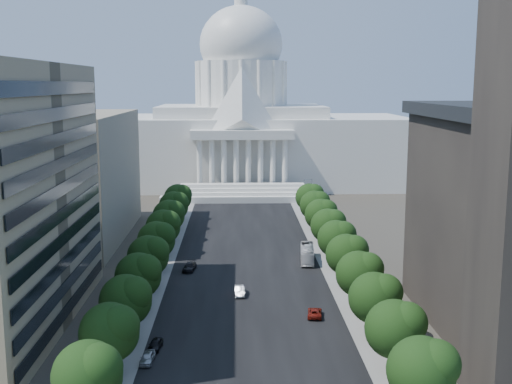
{
  "coord_description": "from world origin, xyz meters",
  "views": [
    {
      "loc": [
        -1.98,
        -52.73,
        36.91
      ],
      "look_at": [
        2.0,
        75.1,
        15.28
      ],
      "focal_mm": 45.0,
      "sensor_mm": 36.0,
      "label": 1
    }
  ],
  "objects": [
    {
      "name": "tree_l_h",
      "position": [
        -17.66,
        95.81,
        6.45
      ],
      "size": [
        7.79,
        7.6,
        9.97
      ],
      "color": "#33261C",
      "rests_on": "ground"
    },
    {
      "name": "streetlight_b",
      "position": [
        19.9,
        35.0,
        5.82
      ],
      "size": [
        2.61,
        0.44,
        9.0
      ],
      "color": "gray",
      "rests_on": "ground"
    },
    {
      "name": "car_silver",
      "position": [
        -1.5,
        55.98,
        0.79
      ],
      "size": [
        1.86,
        4.87,
        1.59
      ],
      "primitive_type": "imported",
      "rotation": [
        0.0,
        0.0,
        0.04
      ],
      "color": "#B5B6BD",
      "rests_on": "ground"
    },
    {
      "name": "tree_l_b",
      "position": [
        -17.66,
        23.81,
        6.45
      ],
      "size": [
        7.79,
        7.6,
        9.97
      ],
      "color": "#33261C",
      "rests_on": "ground"
    },
    {
      "name": "capitol",
      "position": [
        0.0,
        184.89,
        20.01
      ],
      "size": [
        120.0,
        56.0,
        73.0
      ],
      "color": "white",
      "rests_on": "ground"
    },
    {
      "name": "road_asphalt",
      "position": [
        0.0,
        90.0,
        0.0
      ],
      "size": [
        30.0,
        260.0,
        0.01
      ],
      "primitive_type": "cube",
      "color": "black",
      "rests_on": "ground"
    },
    {
      "name": "tree_r_a",
      "position": [
        18.34,
        11.81,
        6.45
      ],
      "size": [
        7.79,
        7.6,
        9.97
      ],
      "color": "#33261C",
      "rests_on": "ground"
    },
    {
      "name": "streetlight_c",
      "position": [
        19.9,
        60.0,
        5.82
      ],
      "size": [
        2.61,
        0.44,
        9.0
      ],
      "color": "gray",
      "rests_on": "ground"
    },
    {
      "name": "car_red",
      "position": [
        10.5,
        45.0,
        0.67
      ],
      "size": [
        2.83,
        5.05,
        1.33
      ],
      "primitive_type": "imported",
      "rotation": [
        0.0,
        0.0,
        3.01
      ],
      "color": "maroon",
      "rests_on": "ground"
    },
    {
      "name": "streetlight_e",
      "position": [
        19.9,
        110.0,
        5.82
      ],
      "size": [
        2.61,
        0.44,
        9.0
      ],
      "color": "gray",
      "rests_on": "ground"
    },
    {
      "name": "streetlight_d",
      "position": [
        19.9,
        85.0,
        5.82
      ],
      "size": [
        2.61,
        0.44,
        9.0
      ],
      "color": "gray",
      "rests_on": "ground"
    },
    {
      "name": "car_dark_a",
      "position": [
        -13.5,
        32.91,
        0.69
      ],
      "size": [
        2.14,
        4.24,
        1.38
      ],
      "primitive_type": "imported",
      "rotation": [
        0.0,
        0.0,
        -0.13
      ],
      "color": "black",
      "rests_on": "ground"
    },
    {
      "name": "tree_l_j",
      "position": [
        -17.66,
        119.81,
        6.45
      ],
      "size": [
        7.79,
        7.6,
        9.97
      ],
      "color": "#33261C",
      "rests_on": "ground"
    },
    {
      "name": "tree_r_g",
      "position": [
        18.34,
        83.81,
        6.45
      ],
      "size": [
        7.79,
        7.6,
        9.97
      ],
      "color": "#33261C",
      "rests_on": "ground"
    },
    {
      "name": "tree_l_c",
      "position": [
        -17.66,
        35.81,
        6.45
      ],
      "size": [
        7.79,
        7.6,
        9.97
      ],
      "color": "#33261C",
      "rests_on": "ground"
    },
    {
      "name": "streetlight_f",
      "position": [
        19.9,
        135.0,
        5.82
      ],
      "size": [
        2.61,
        0.44,
        9.0
      ],
      "color": "gray",
      "rests_on": "ground"
    },
    {
      "name": "tree_l_e",
      "position": [
        -17.66,
        59.81,
        6.45
      ],
      "size": [
        7.79,
        7.6,
        9.97
      ],
      "color": "#33261C",
      "rests_on": "ground"
    },
    {
      "name": "tree_r_d",
      "position": [
        18.34,
        47.81,
        6.45
      ],
      "size": [
        7.79,
        7.6,
        9.97
      ],
      "color": "#33261C",
      "rests_on": "ground"
    },
    {
      "name": "tree_r_c",
      "position": [
        18.34,
        35.81,
        6.45
      ],
      "size": [
        7.79,
        7.6,
        9.97
      ],
      "color": "#33261C",
      "rests_on": "ground"
    },
    {
      "name": "tree_r_f",
      "position": [
        18.34,
        71.81,
        6.45
      ],
      "size": [
        7.79,
        7.6,
        9.97
      ],
      "color": "#33261C",
      "rests_on": "ground"
    },
    {
      "name": "office_block_left_far",
      "position": [
        -48.0,
        100.0,
        15.0
      ],
      "size": [
        38.0,
        52.0,
        30.0
      ],
      "primitive_type": "cube",
      "color": "gray",
      "rests_on": "ground"
    },
    {
      "name": "tree_l_a",
      "position": [
        -17.66,
        11.81,
        6.45
      ],
      "size": [
        7.79,
        7.6,
        9.97
      ],
      "color": "#33261C",
      "rests_on": "ground"
    },
    {
      "name": "sidewalk_left",
      "position": [
        -19.0,
        90.0,
        0.0
      ],
      "size": [
        8.0,
        260.0,
        0.02
      ],
      "primitive_type": "cube",
      "color": "gray",
      "rests_on": "ground"
    },
    {
      "name": "tree_l_f",
      "position": [
        -17.66,
        71.81,
        6.45
      ],
      "size": [
        7.79,
        7.6,
        9.97
      ],
      "color": "#33261C",
      "rests_on": "ground"
    },
    {
      "name": "tree_r_e",
      "position": [
        18.34,
        59.81,
        6.45
      ],
      "size": [
        7.79,
        7.6,
        9.97
      ],
      "color": "#33261C",
      "rests_on": "ground"
    },
    {
      "name": "sidewalk_right",
      "position": [
        19.0,
        90.0,
        0.0
      ],
      "size": [
        8.0,
        260.0,
        0.02
      ],
      "primitive_type": "cube",
      "color": "gray",
      "rests_on": "ground"
    },
    {
      "name": "tree_l_d",
      "position": [
        -17.66,
        47.81,
        6.45
      ],
      "size": [
        7.79,
        7.6,
        9.97
      ],
      "color": "#33261C",
      "rests_on": "ground"
    },
    {
      "name": "car_dark_b",
      "position": [
        -11.41,
        71.44,
        0.77
      ],
      "size": [
        2.83,
        5.53,
        1.54
      ],
      "primitive_type": "imported",
      "rotation": [
        0.0,
        0.0,
        -0.13
      ],
      "color": "black",
      "rests_on": "ground"
    },
    {
      "name": "city_bus",
      "position": [
        12.85,
        77.61,
        1.6
      ],
      "size": [
        3.75,
        11.7,
        3.2
      ],
      "primitive_type": "imported",
      "rotation": [
        0.0,
        0.0,
        -0.09
      ],
      "color": "silver",
      "rests_on": "ground"
    },
    {
      "name": "tree_l_g",
      "position": [
        -17.66,
        83.81,
        6.45
      ],
      "size": [
        7.79,
        7.6,
        9.97
      ],
      "color": "#33261C",
      "rests_on": "ground"
    },
    {
      "name": "tree_l_i",
      "position": [
        -17.66,
        107.81,
        6.45
      ],
      "size": [
        7.79,
        7.6,
        9.97
      ],
      "color": "#33261C",
      "rests_on": "ground"
    },
    {
      "name": "car_parked",
      "position": [
        -14.0,
        28.55,
        0.7
      ],
      "size": [
        1.96,
        4.22,
        1.4
      ],
      "primitive_type": "imported",
      "rotation": [
        0.0,
        0.0,
        -0.08
      ],
      "color": "#979A9E",
      "rests_on": "ground"
    },
    {
      "name": "tree_r_h",
      "position": [
        18.34,
        95.81,
        6.45
      ],
      "size": [
        7.79,
        7.6,
        9.97
      ],
      "color": "#33261C",
      "rests_on": "ground"
    },
    {
      "name": "tree_r_b",
      "position": [
        18.34,
        23.81,
        6.45
      ],
      "size": [
        7.79,
        7.6,
        9.97
      ],
      "color": "#33261C",
      "rests_on": "ground"
    },
    {
      "name": "tree_r_i",
      "position": [
        18.34,
        107.81,
        6.45
      ],
      "size": [
        7.79,
        7.6,
        9.97
      ],
      "color": "#33261C",
      "rests_on": "ground"
    },
    {
      "name": "streetlight_a",
      "position": [
        19.9,
        10.0,
        5.82
      ],
      "size": [
        2.61,
        0.44,
        9.0
      ],
      "color": "gray",
      "rests_on": "ground"
    },
    {
      "name": "tree_r_j",
      "position": [
        18.34,
        119.81,
        6.45
      ],
      "size": [
        7.79,
        7.6,
        9.97
      ],
      "color": "#33261C",
      "rests_on": "ground"
    }
  ]
}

